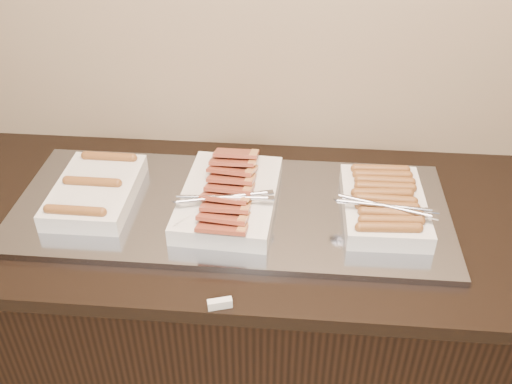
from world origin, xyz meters
TOP-DOWN VIEW (x-y plane):
  - counter at (0.00, 2.13)m, footprint 2.06×0.76m
  - warming_tray at (0.01, 2.13)m, footprint 1.20×0.50m
  - dish_left at (-0.37, 2.13)m, footprint 0.22×0.32m
  - dish_center at (0.01, 2.13)m, footprint 0.28×0.40m
  - dish_right at (0.43, 2.13)m, footprint 0.27×0.33m
  - label_holder at (0.03, 1.77)m, footprint 0.06×0.03m

SIDE VIEW (x-z plane):
  - counter at x=0.00m, z-range 0.00..0.90m
  - warming_tray at x=0.01m, z-range 0.90..0.92m
  - label_holder at x=0.03m, z-range 0.90..0.92m
  - dish_left at x=-0.37m, z-range 0.91..0.98m
  - dish_center at x=0.01m, z-range 0.91..1.00m
  - dish_right at x=0.43m, z-range 0.91..0.99m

